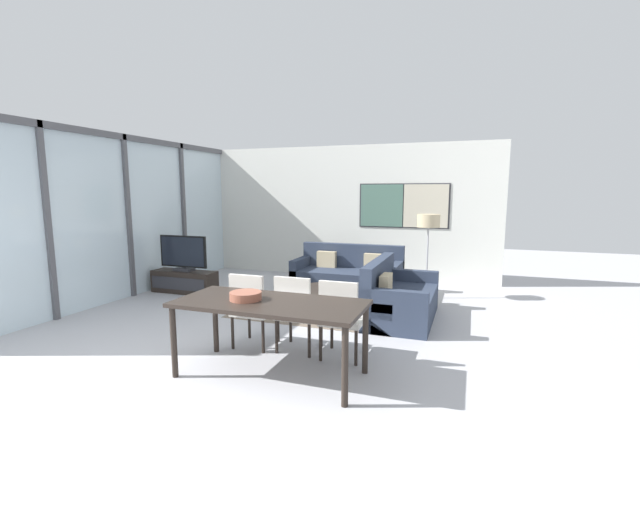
{
  "coord_description": "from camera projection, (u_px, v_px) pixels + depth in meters",
  "views": [
    {
      "loc": [
        2.78,
        -2.86,
        1.84
      ],
      "look_at": [
        0.8,
        2.68,
        0.95
      ],
      "focal_mm": 24.0,
      "sensor_mm": 36.0,
      "label": 1
    }
  ],
  "objects": [
    {
      "name": "ground_plane",
      "position": [
        137.0,
        397.0,
        3.86
      ],
      "size": [
        24.0,
        24.0,
        0.0
      ],
      "primitive_type": "plane",
      "color": "#B2B2B7"
    },
    {
      "name": "wall_back",
      "position": [
        340.0,
        212.0,
        9.23
      ],
      "size": [
        6.75,
        0.09,
        2.8
      ],
      "color": "silver",
      "rests_on": "ground_plane"
    },
    {
      "name": "window_wall_left",
      "position": [
        127.0,
        209.0,
        7.39
      ],
      "size": [
        0.07,
        6.02,
        2.8
      ],
      "color": "silver",
      "rests_on": "ground_plane"
    },
    {
      "name": "area_rug",
      "position": [
        325.0,
        310.0,
        6.68
      ],
      "size": [
        2.63,
        1.76,
        0.01
      ],
      "color": "#706051",
      "rests_on": "ground_plane"
    },
    {
      "name": "tv_console",
      "position": [
        185.0,
        282.0,
        7.84
      ],
      "size": [
        1.22,
        0.4,
        0.4
      ],
      "color": "black",
      "rests_on": "ground_plane"
    },
    {
      "name": "television",
      "position": [
        183.0,
        254.0,
        7.77
      ],
      "size": [
        0.97,
        0.2,
        0.65
      ],
      "color": "#2D2D33",
      "rests_on": "tv_console"
    },
    {
      "name": "sofa_main",
      "position": [
        348.0,
        277.0,
        7.88
      ],
      "size": [
        1.94,
        0.88,
        0.86
      ],
      "color": "#2D384C",
      "rests_on": "ground_plane"
    },
    {
      "name": "sofa_side",
      "position": [
        397.0,
        300.0,
        6.19
      ],
      "size": [
        0.88,
        1.63,
        0.86
      ],
      "rotation": [
        0.0,
        0.0,
        1.57
      ],
      "color": "#2D384C",
      "rests_on": "ground_plane"
    },
    {
      "name": "coffee_table",
      "position": [
        325.0,
        294.0,
        6.64
      ],
      "size": [
        0.97,
        0.97,
        0.35
      ],
      "color": "black",
      "rests_on": "ground_plane"
    },
    {
      "name": "dining_table",
      "position": [
        270.0,
        309.0,
        4.23
      ],
      "size": [
        1.89,
        0.85,
        0.76
      ],
      "color": "black",
      "rests_on": "ground_plane"
    },
    {
      "name": "dining_chair_left",
      "position": [
        252.0,
        306.0,
        5.02
      ],
      "size": [
        0.46,
        0.46,
        0.9
      ],
      "color": "beige",
      "rests_on": "ground_plane"
    },
    {
      "name": "dining_chair_centre",
      "position": [
        297.0,
        309.0,
        4.88
      ],
      "size": [
        0.46,
        0.46,
        0.9
      ],
      "color": "beige",
      "rests_on": "ground_plane"
    },
    {
      "name": "dining_chair_right",
      "position": [
        341.0,
        315.0,
        4.66
      ],
      "size": [
        0.46,
        0.46,
        0.9
      ],
      "color": "beige",
      "rests_on": "ground_plane"
    },
    {
      "name": "fruit_bowl",
      "position": [
        246.0,
        295.0,
        4.27
      ],
      "size": [
        0.32,
        0.32,
        0.08
      ],
      "color": "#995642",
      "rests_on": "dining_table"
    },
    {
      "name": "floor_lamp",
      "position": [
        428.0,
        226.0,
        7.26
      ],
      "size": [
        0.38,
        0.38,
        1.46
      ],
      "color": "#2D2D33",
      "rests_on": "ground_plane"
    }
  ]
}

